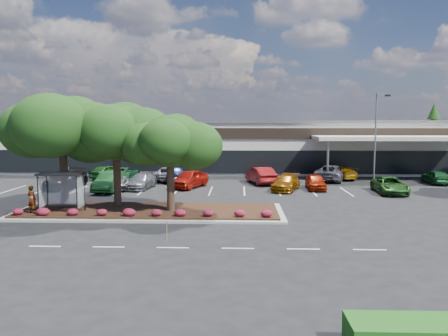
{
  "coord_description": "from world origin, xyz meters",
  "views": [
    {
      "loc": [
        4.07,
        -24.81,
        6.24
      ],
      "look_at": [
        2.88,
        8.47,
        2.6
      ],
      "focal_mm": 35.0,
      "sensor_mm": 36.0,
      "label": 1
    }
  ],
  "objects_px": {
    "car_0": "(66,179)",
    "car_1": "(114,180)",
    "survey_stake": "(167,228)",
    "light_pole": "(376,147)"
  },
  "relations": [
    {
      "from": "car_0",
      "to": "car_1",
      "type": "height_order",
      "value": "car_0"
    },
    {
      "from": "car_0",
      "to": "survey_stake",
      "type": "bearing_deg",
      "value": -50.52
    },
    {
      "from": "survey_stake",
      "to": "car_1",
      "type": "distance_m",
      "value": 18.95
    },
    {
      "from": "survey_stake",
      "to": "car_1",
      "type": "height_order",
      "value": "car_1"
    },
    {
      "from": "light_pole",
      "to": "car_0",
      "type": "bearing_deg",
      "value": -179.19
    },
    {
      "from": "survey_stake",
      "to": "car_1",
      "type": "relative_size",
      "value": 0.18
    },
    {
      "from": "car_0",
      "to": "car_1",
      "type": "xyz_separation_m",
      "value": [
        4.52,
        -0.17,
        -0.03
      ]
    },
    {
      "from": "survey_stake",
      "to": "car_0",
      "type": "height_order",
      "value": "car_0"
    },
    {
      "from": "light_pole",
      "to": "car_1",
      "type": "height_order",
      "value": "light_pole"
    },
    {
      "from": "light_pole",
      "to": "car_1",
      "type": "relative_size",
      "value": 1.49
    }
  ]
}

